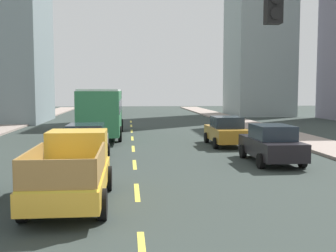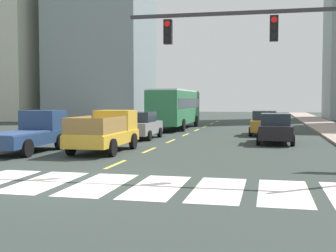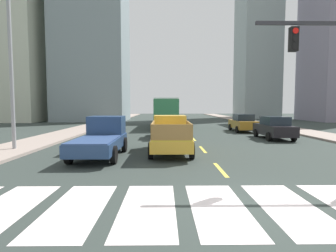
% 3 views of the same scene
% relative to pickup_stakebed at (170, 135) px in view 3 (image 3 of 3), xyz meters
% --- Properties ---
extents(ground_plane, '(160.00, 160.00, 0.00)m').
position_rel_pickup_stakebed_xyz_m(ground_plane, '(1.90, -8.19, -0.94)').
color(ground_plane, '#2E3733').
extents(sidewalk_right, '(3.14, 110.00, 0.15)m').
position_rel_pickup_stakebed_xyz_m(sidewalk_right, '(12.79, 9.81, -0.86)').
color(sidewalk_right, gray).
rests_on(sidewalk_right, ground).
extents(sidewalk_left, '(3.14, 110.00, 0.15)m').
position_rel_pickup_stakebed_xyz_m(sidewalk_left, '(-8.98, 9.81, -0.86)').
color(sidewalk_left, gray).
rests_on(sidewalk_left, ground).
extents(crosswalk_stripe_1, '(1.37, 3.65, 0.01)m').
position_rel_pickup_stakebed_xyz_m(crosswalk_stripe_1, '(-4.27, -8.19, -0.93)').
color(crosswalk_stripe_1, silver).
rests_on(crosswalk_stripe_1, ground).
extents(crosswalk_stripe_2, '(1.37, 3.65, 0.01)m').
position_rel_pickup_stakebed_xyz_m(crosswalk_stripe_2, '(-2.51, -8.19, -0.93)').
color(crosswalk_stripe_2, silver).
rests_on(crosswalk_stripe_2, ground).
extents(crosswalk_stripe_3, '(1.37, 3.65, 0.01)m').
position_rel_pickup_stakebed_xyz_m(crosswalk_stripe_3, '(-0.74, -8.19, -0.93)').
color(crosswalk_stripe_3, silver).
rests_on(crosswalk_stripe_3, ground).
extents(crosswalk_stripe_4, '(1.37, 3.65, 0.01)m').
position_rel_pickup_stakebed_xyz_m(crosswalk_stripe_4, '(1.02, -8.19, -0.93)').
color(crosswalk_stripe_4, silver).
rests_on(crosswalk_stripe_4, ground).
extents(crosswalk_stripe_5, '(1.37, 3.65, 0.01)m').
position_rel_pickup_stakebed_xyz_m(crosswalk_stripe_5, '(2.78, -8.19, -0.93)').
color(crosswalk_stripe_5, silver).
rests_on(crosswalk_stripe_5, ground).
extents(lane_dash_0, '(0.16, 2.40, 0.01)m').
position_rel_pickup_stakebed_xyz_m(lane_dash_0, '(1.90, -4.19, -0.93)').
color(lane_dash_0, gold).
rests_on(lane_dash_0, ground).
extents(lane_dash_1, '(0.16, 2.40, 0.01)m').
position_rel_pickup_stakebed_xyz_m(lane_dash_1, '(1.90, 0.81, -0.93)').
color(lane_dash_1, gold).
rests_on(lane_dash_1, ground).
extents(lane_dash_2, '(0.16, 2.40, 0.01)m').
position_rel_pickup_stakebed_xyz_m(lane_dash_2, '(1.90, 5.81, -0.93)').
color(lane_dash_2, gold).
rests_on(lane_dash_2, ground).
extents(lane_dash_3, '(0.16, 2.40, 0.01)m').
position_rel_pickup_stakebed_xyz_m(lane_dash_3, '(1.90, 10.81, -0.93)').
color(lane_dash_3, gold).
rests_on(lane_dash_3, ground).
extents(lane_dash_4, '(0.16, 2.40, 0.01)m').
position_rel_pickup_stakebed_xyz_m(lane_dash_4, '(1.90, 15.81, -0.93)').
color(lane_dash_4, gold).
rests_on(lane_dash_4, ground).
extents(lane_dash_5, '(0.16, 2.40, 0.01)m').
position_rel_pickup_stakebed_xyz_m(lane_dash_5, '(1.90, 20.81, -0.93)').
color(lane_dash_5, gold).
rests_on(lane_dash_5, ground).
extents(lane_dash_6, '(0.16, 2.40, 0.01)m').
position_rel_pickup_stakebed_xyz_m(lane_dash_6, '(1.90, 25.81, -0.93)').
color(lane_dash_6, gold).
rests_on(lane_dash_6, ground).
extents(lane_dash_7, '(0.16, 2.40, 0.01)m').
position_rel_pickup_stakebed_xyz_m(lane_dash_7, '(1.90, 30.81, -0.93)').
color(lane_dash_7, gold).
rests_on(lane_dash_7, ground).
extents(pickup_stakebed, '(2.18, 5.20, 1.96)m').
position_rel_pickup_stakebed_xyz_m(pickup_stakebed, '(0.00, 0.00, 0.00)').
color(pickup_stakebed, gold).
rests_on(pickup_stakebed, ground).
extents(pickup_dark, '(2.18, 5.20, 1.96)m').
position_rel_pickup_stakebed_xyz_m(pickup_dark, '(-3.51, -0.98, -0.02)').
color(pickup_dark, navy).
rests_on(pickup_dark, ground).
extents(city_bus, '(2.72, 10.80, 3.32)m').
position_rel_pickup_stakebed_xyz_m(city_bus, '(-0.14, 17.01, 1.02)').
color(city_bus, '#2D7346').
rests_on(city_bus, ground).
extents(sedan_near_left, '(2.02, 4.40, 1.72)m').
position_rel_pickup_stakebed_xyz_m(sedan_near_left, '(8.03, 5.68, -0.08)').
color(sedan_near_left, black).
rests_on(sedan_near_left, ground).
extents(sedan_far, '(2.02, 4.40, 1.72)m').
position_rel_pickup_stakebed_xyz_m(sedan_far, '(-0.29, 6.91, -0.08)').
color(sedan_far, gray).
rests_on(sedan_far, ground).
extents(sedan_mid, '(2.02, 4.40, 1.72)m').
position_rel_pickup_stakebed_xyz_m(sedan_mid, '(7.37, 11.62, -0.08)').
color(sedan_mid, '#AA7625').
rests_on(sedan_mid, ground).
extents(streetlight_left, '(2.20, 0.28, 9.00)m').
position_rel_pickup_stakebed_xyz_m(streetlight_left, '(-8.55, 0.35, 4.03)').
color(streetlight_left, gray).
rests_on(streetlight_left, ground).
extents(block_mid_left, '(7.64, 10.95, 32.29)m').
position_rel_pickup_stakebed_xyz_m(block_mid_left, '(-23.54, 30.41, 15.21)').
color(block_mid_left, beige).
rests_on(block_mid_left, ground).
extents(block_mid_right, '(7.09, 9.14, 30.95)m').
position_rel_pickup_stakebed_xyz_m(block_mid_right, '(18.41, 40.76, 14.54)').
color(block_mid_right, '#8F9D9B').
rests_on(block_mid_right, ground).
extents(block_low_left, '(8.02, 9.92, 24.40)m').
position_rel_pickup_stakebed_xyz_m(block_low_left, '(27.75, 30.29, 11.26)').
color(block_low_left, gray).
rests_on(block_low_left, ground).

